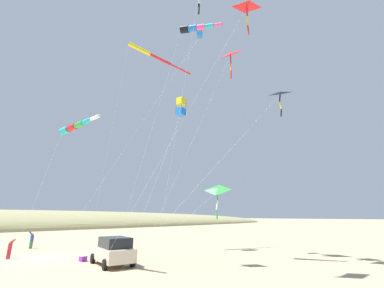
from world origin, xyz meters
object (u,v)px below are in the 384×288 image
at_px(kite_delta_purple_drifting, 230,55).
at_px(kite_box_orange_high_right, 181,107).
at_px(cooler_box, 83,258).
at_px(kite_windsock_striped_overhead, 195,28).
at_px(kite_windsock_rainbow_low_near, 74,127).
at_px(person_child_green_jacket, 32,239).
at_px(kite_box_checkered_midright, 199,32).
at_px(kite_delta_green_low_center, 217,191).
at_px(person_child_grey_jacket, 10,248).
at_px(kite_delta_teal_far_right, 280,94).
at_px(parked_car, 113,251).
at_px(kite_delta_long_streamer_right, 247,7).
at_px(kite_windsock_long_streamer_left, 151,55).

height_order(kite_delta_purple_drifting, kite_box_orange_high_right, kite_delta_purple_drifting).
relative_size(cooler_box, kite_windsock_striped_overhead, 0.03).
bearing_deg(kite_windsock_rainbow_low_near, person_child_green_jacket, -7.25).
distance_m(kite_box_checkered_midright, kite_delta_green_low_center, 16.98).
xyz_separation_m(kite_delta_purple_drifting, kite_windsock_rainbow_low_near, (5.64, 11.28, -8.66)).
bearing_deg(person_child_grey_jacket, kite_windsock_rainbow_low_near, -171.51).
xyz_separation_m(kite_delta_green_low_center, kite_delta_teal_far_right, (-3.00, -5.02, 8.26)).
xyz_separation_m(person_child_green_jacket, kite_delta_teal_far_right, (-23.17, -11.39, 12.37)).
xyz_separation_m(parked_car, person_child_green_jacket, (14.40, 1.77, -0.03)).
xyz_separation_m(person_child_green_jacket, kite_windsock_rainbow_low_near, (-13.97, 1.78, 8.48)).
height_order(kite_windsock_striped_overhead, kite_delta_teal_far_right, kite_windsock_striped_overhead).
relative_size(person_child_grey_jacket, kite_delta_long_streamer_right, 0.07).
bearing_deg(kite_delta_long_streamer_right, person_child_green_jacket, 18.34).
xyz_separation_m(parked_car, kite_windsock_long_streamer_left, (3.73, -4.76, 20.19)).
distance_m(kite_windsock_long_streamer_left, kite_delta_purple_drifting, 9.91).
bearing_deg(kite_box_orange_high_right, kite_windsock_long_streamer_left, 46.03).
bearing_deg(kite_box_checkered_midright, kite_windsock_striped_overhead, 127.44).
bearing_deg(kite_windsock_rainbow_low_near, kite_delta_purple_drifting, -116.55).
xyz_separation_m(cooler_box, kite_delta_long_streamer_right, (-11.48, -6.65, 19.81)).
bearing_deg(kite_windsock_long_streamer_left, kite_windsock_striped_overhead, 173.72).
distance_m(kite_box_checkered_midright, kite_windsock_striped_overhead, 3.91).
height_order(kite_delta_purple_drifting, kite_delta_long_streamer_right, kite_delta_long_streamer_right).
bearing_deg(parked_car, kite_delta_teal_far_right, -132.38).
bearing_deg(kite_windsock_rainbow_low_near, cooler_box, -46.61).
height_order(parked_car, kite_windsock_rainbow_low_near, kite_windsock_rainbow_low_near).
distance_m(kite_box_orange_high_right, kite_windsock_rainbow_low_near, 12.07).
xyz_separation_m(person_child_green_jacket, kite_delta_purple_drifting, (-19.61, -9.51, 17.14)).
height_order(person_child_grey_jacket, kite_windsock_long_streamer_left, kite_windsock_long_streamer_left).
relative_size(cooler_box, kite_delta_teal_far_right, 0.05).
xyz_separation_m(kite_box_orange_high_right, kite_windsock_rainbow_low_near, (-0.86, 10.84, -5.24)).
height_order(kite_windsock_long_streamer_left, kite_delta_purple_drifting, kite_windsock_long_streamer_left).
distance_m(kite_delta_green_low_center, kite_delta_long_streamer_right, 15.29).
bearing_deg(kite_delta_purple_drifting, kite_delta_teal_far_right, -152.14).
height_order(kite_box_checkered_midright, kite_delta_long_streamer_right, kite_box_checkered_midright).
height_order(cooler_box, person_child_grey_jacket, person_child_grey_jacket).
bearing_deg(kite_windsock_rainbow_low_near, person_child_grey_jacket, 8.49).
distance_m(person_child_green_jacket, person_child_grey_jacket, 6.95).
bearing_deg(kite_delta_green_low_center, cooler_box, 31.78).
relative_size(person_child_green_jacket, person_child_grey_jacket, 1.12).
bearing_deg(kite_delta_teal_far_right, person_child_grey_jacket, 40.32).
relative_size(kite_windsock_rainbow_low_near, kite_delta_teal_far_right, 1.08).
height_order(person_child_green_jacket, kite_windsock_long_streamer_left, kite_windsock_long_streamer_left).
relative_size(cooler_box, kite_windsock_long_streamer_left, 0.03).
xyz_separation_m(kite_delta_purple_drifting, kite_delta_green_low_center, (-0.57, 3.14, -13.04)).
bearing_deg(kite_box_checkered_midright, parked_car, 69.43).
xyz_separation_m(kite_delta_long_streamer_right, kite_windsock_striped_overhead, (4.14, 1.94, -0.70)).
bearing_deg(person_child_grey_jacket, kite_windsock_striped_overhead, -145.46).
height_order(kite_delta_green_low_center, kite_delta_teal_far_right, kite_delta_teal_far_right).
distance_m(person_child_green_jacket, kite_box_checkered_midright, 27.85).
relative_size(person_child_green_jacket, kite_box_orange_high_right, 0.11).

